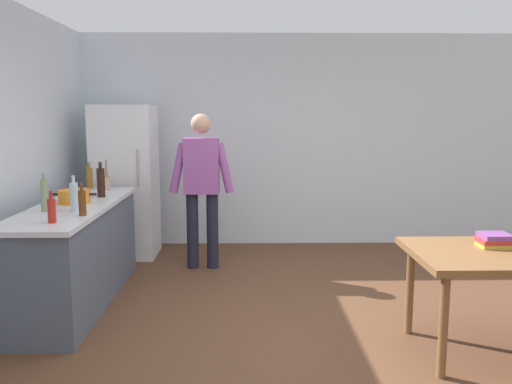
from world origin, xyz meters
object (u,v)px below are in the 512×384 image
object	(u,v)px
bottle_sauce_red	(52,210)
refrigerator	(126,181)
person	(202,181)
utensil_jar	(105,182)
bottle_water_clear	(74,196)
bottle_beer_brown	(82,202)
book_stack	(495,240)
bottle_oil_amber	(90,178)
dining_table	(512,262)
bottle_wine_dark	(101,182)
bottle_vinegar_tall	(44,195)
cooking_pot	(74,196)

from	to	relation	value
bottle_sauce_red	refrigerator	bearing A→B (deg)	89.87
person	utensil_jar	distance (m)	1.02
bottle_water_clear	bottle_sauce_red	world-z (taller)	bottle_water_clear
bottle_beer_brown	book_stack	size ratio (longest dim) A/B	1.10
person	bottle_water_clear	bearing A→B (deg)	-124.15
bottle_beer_brown	bottle_oil_amber	xyz separation A→B (m)	(-0.40, 1.55, 0.01)
dining_table	bottle_beer_brown	world-z (taller)	bottle_beer_brown
person	utensil_jar	size ratio (longest dim) A/B	5.31
bottle_water_clear	bottle_wine_dark	xyz separation A→B (m)	(0.01, 0.76, 0.02)
bottle_sauce_red	person	bearing A→B (deg)	62.50
refrigerator	bottle_vinegar_tall	xyz separation A→B (m)	(-0.24, -1.92, 0.14)
bottle_wine_dark	bottle_oil_amber	size ratio (longest dim) A/B	1.21
bottle_vinegar_tall	bottle_oil_amber	world-z (taller)	bottle_vinegar_tall
bottle_water_clear	bottle_sauce_red	bearing A→B (deg)	-92.49
bottle_vinegar_tall	bottle_sauce_red	size ratio (longest dim) A/B	1.33
utensil_jar	bottle_water_clear	distance (m)	1.24
person	bottle_water_clear	world-z (taller)	person
bottle_wine_dark	bottle_oil_amber	distance (m)	0.68
bottle_beer_brown	bottle_oil_amber	distance (m)	1.60
refrigerator	bottle_water_clear	bearing A→B (deg)	-89.58
utensil_jar	bottle_water_clear	world-z (taller)	utensil_jar
bottle_wine_dark	bottle_oil_amber	xyz separation A→B (m)	(-0.29, 0.61, -0.03)
book_stack	bottle_oil_amber	bearing A→B (deg)	150.04
refrigerator	bottle_sauce_red	xyz separation A→B (m)	(-0.01, -2.39, 0.10)
cooking_pot	bottle_wine_dark	size ratio (longest dim) A/B	1.18
dining_table	bottle_vinegar_tall	size ratio (longest dim) A/B	4.37
bottle_vinegar_tall	book_stack	world-z (taller)	bottle_vinegar_tall
person	bottle_water_clear	xyz separation A→B (m)	(-0.94, -1.38, 0.05)
bottle_water_clear	bottle_oil_amber	xyz separation A→B (m)	(-0.27, 1.37, -0.01)
refrigerator	bottle_water_clear	xyz separation A→B (m)	(0.01, -1.93, 0.13)
person	dining_table	bearing A→B (deg)	-42.41
utensil_jar	bottle_wine_dark	size ratio (longest dim) A/B	0.94
bottle_wine_dark	bottle_beer_brown	xyz separation A→B (m)	(0.11, -0.94, -0.04)
bottle_vinegar_tall	bottle_wine_dark	bearing A→B (deg)	70.39
bottle_oil_amber	book_stack	xyz separation A→B (m)	(3.49, -2.01, -0.22)
refrigerator	person	world-z (taller)	refrigerator
bottle_wine_dark	bottle_beer_brown	size ratio (longest dim) A/B	1.31
refrigerator	bottle_beer_brown	distance (m)	2.12
bottle_wine_dark	book_stack	xyz separation A→B (m)	(3.20, -1.40, -0.25)
bottle_sauce_red	dining_table	bearing A→B (deg)	-5.37
utensil_jar	bottle_oil_amber	distance (m)	0.24
cooking_pot	bottle_beer_brown	bearing A→B (deg)	-66.69
cooking_pot	bottle_beer_brown	xyz separation A→B (m)	(0.26, -0.59, 0.05)
cooking_pot	bottle_oil_amber	world-z (taller)	bottle_oil_amber
bottle_water_clear	bottle_oil_amber	size ratio (longest dim) A/B	1.07
bottle_vinegar_tall	bottle_beer_brown	bearing A→B (deg)	-27.52
utensil_jar	bottle_water_clear	size ratio (longest dim) A/B	1.07
refrigerator	person	bearing A→B (deg)	-30.23
bottle_beer_brown	bottle_sauce_red	world-z (taller)	bottle_beer_brown
bottle_wine_dark	dining_table	bearing A→B (deg)	-24.98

